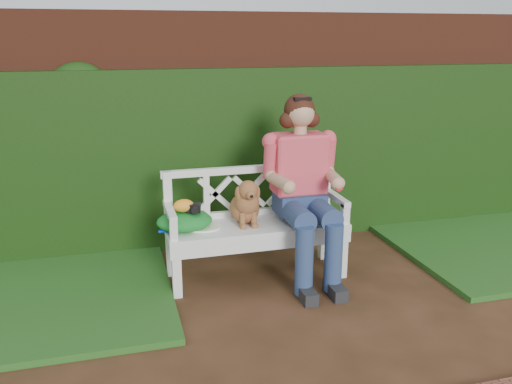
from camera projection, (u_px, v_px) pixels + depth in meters
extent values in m
plane|color=#322010|center=(333.00, 317.00, 3.98)|extent=(60.00, 60.00, 0.00)
cube|color=#622B1A|center=(262.00, 127.00, 5.43)|extent=(10.00, 0.30, 2.20)
cube|color=#19390B|center=(268.00, 156.00, 5.30)|extent=(10.00, 0.18, 1.70)
cube|color=#23591D|center=(0.00, 299.00, 4.20)|extent=(2.60, 2.00, 0.05)
cube|color=black|center=(194.00, 208.00, 4.31)|extent=(0.12, 0.10, 0.07)
ellipsoid|color=orange|center=(184.00, 206.00, 4.30)|extent=(0.19, 0.17, 0.10)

